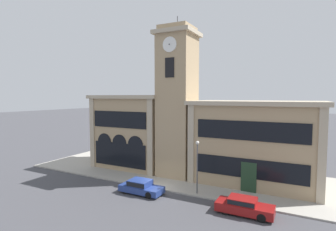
% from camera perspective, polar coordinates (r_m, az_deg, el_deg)
% --- Properties ---
extents(ground_plane, '(300.00, 300.00, 0.00)m').
position_cam_1_polar(ground_plane, '(28.33, -2.90, -15.77)').
color(ground_plane, '#424247').
extents(sidewalk_kerb, '(38.84, 12.59, 0.15)m').
position_cam_1_polar(sidewalk_kerb, '(33.61, 2.68, -12.41)').
color(sidewalk_kerb, '#A39E93').
rests_on(sidewalk_kerb, ground_plane).
extents(clock_tower, '(4.65, 4.65, 19.04)m').
position_cam_1_polar(clock_tower, '(31.40, 2.03, 2.91)').
color(clock_tower, tan).
rests_on(clock_tower, ground_plane).
extents(town_hall_left_wing, '(10.51, 7.88, 9.83)m').
position_cam_1_polar(town_hall_left_wing, '(36.68, -7.10, -3.25)').
color(town_hall_left_wing, tan).
rests_on(town_hall_left_wing, ground_plane).
extents(town_hall_right_wing, '(13.85, 7.88, 9.17)m').
position_cam_1_polar(town_hall_right_wing, '(30.70, 18.49, -5.51)').
color(town_hall_right_wing, tan).
rests_on(town_hall_right_wing, ground_plane).
extents(parked_car_near, '(4.42, 1.89, 1.35)m').
position_cam_1_polar(parked_car_near, '(27.16, -5.93, -15.10)').
color(parked_car_near, navy).
rests_on(parked_car_near, ground_plane).
extents(parked_car_mid, '(4.60, 1.80, 1.37)m').
position_cam_1_polar(parked_car_mid, '(23.51, 16.21, -18.34)').
color(parked_car_mid, maroon).
rests_on(parked_car_mid, ground_plane).
extents(street_lamp, '(0.36, 0.36, 5.21)m').
position_cam_1_polar(street_lamp, '(25.98, 6.40, -9.30)').
color(street_lamp, '#4C4C51').
rests_on(street_lamp, sidewalk_kerb).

